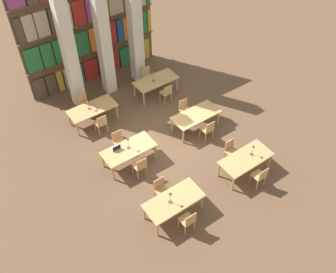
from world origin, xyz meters
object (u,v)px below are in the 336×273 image
Objects in this scene: reading_table_0 at (174,202)px; desk_lamp_4 at (153,75)px; desk_lamp_0 at (170,196)px; desk_lamp_1 at (253,148)px; pillar_right at (135,18)px; chair_10 at (167,93)px; reading_table_1 at (246,159)px; reading_table_3 at (196,116)px; chair_4 at (140,166)px; chair_3 at (231,150)px; chair_11 at (148,76)px; chair_7 at (185,109)px; desk_lamp_3 at (88,103)px; reading_table_2 at (129,150)px; chair_5 at (119,141)px; reading_table_4 at (92,110)px; chair_8 at (101,123)px; laptop at (116,148)px; chair_9 at (84,103)px; chair_1 at (161,189)px; chair_0 at (188,220)px; reading_table_5 at (156,81)px; chair_6 at (208,129)px; pillar_left at (67,41)px; desk_lamp_2 at (128,141)px.

desk_lamp_4 is at bearing 61.99° from reading_table_0.
desk_lamp_1 is (3.50, -0.03, -0.02)m from desk_lamp_0.
pillar_right is 3.32m from chair_10.
reading_table_3 is at bearing 90.35° from reading_table_1.
desk_lamp_4 is (2.94, 3.54, 0.57)m from chair_4.
chair_4 is 3.18m from reading_table_3.
chair_3 and chair_11 have the same top height.
desk_lamp_3 is at bearing -31.46° from chair_7.
desk_lamp_4 is at bearing 43.58° from reading_table_2.
reading_table_1 is 3.52m from chair_7.
chair_5 is at bearing 0.70° from chair_7.
reading_table_4 is at bearing -88.79° from chair_5.
chair_7 is at bearing -21.20° from chair_8.
desk_lamp_0 is 2.99m from laptop.
chair_3 is 1.00× the size of chair_9.
chair_1 is at bearing 60.74° from chair_11.
chair_11 is (3.15, 0.80, -0.16)m from reading_table_4.
chair_0 is 1.00× the size of chair_3.
desk_lamp_3 is 3.23m from reading_table_5.
reading_table_1 is (3.07, 0.70, 0.16)m from chair_0.
reading_table_3 is 3.49m from chair_11.
chair_0 is at bearing -88.47° from reading_table_0.
chair_4 and chair_5 have the same top height.
laptop is 0.17× the size of reading_table_5.
chair_0 is 0.47× the size of reading_table_3.
chair_5 is at bearing -144.79° from desk_lamp_4.
chair_6 reaches higher than reading_table_4.
reading_table_5 is at bearing 0.64° from desk_lamp_3.
chair_10 and chair_11 have the same top height.
chair_3 is (3.06, -6.25, -2.51)m from pillar_left.
chair_7 is 0.47× the size of reading_table_4.
chair_10 is at bearing 89.84° from reading_table_1.
desk_lamp_0 reaches higher than laptop.
reading_table_5 is at bearing 49.05° from chair_4.
reading_table_2 is (-3.10, 2.02, 0.16)m from chair_3.
chair_10 is at bearing -12.09° from desk_lamp_3.
pillar_right is 5.53m from desk_lamp_2.
pillar_right is at bearing -130.98° from chair_5.
chair_5 reaches higher than reading_table_3.
laptop is at bearing 94.72° from desk_lamp_0.
desk_lamp_2 is at bearing 13.49° from chair_7.
reading_table_5 is 0.75m from chair_11.
chair_0 and chair_9 have the same top height.
chair_7 is (3.09, 0.74, -0.57)m from desk_lamp_2.
desk_lamp_2 reaches higher than desk_lamp_0.
reading_table_2 is (-0.01, 2.71, 0.00)m from reading_table_0.
desk_lamp_1 is 4.36m from reading_table_2.
chair_0 and chair_6 have the same top height.
reading_table_0 is 5.49m from desk_lamp_3.
chair_4 is at bearing -90.25° from pillar_left.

